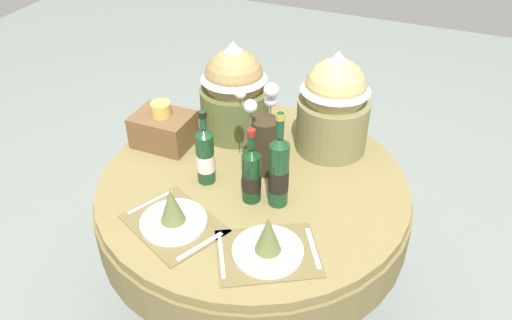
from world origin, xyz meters
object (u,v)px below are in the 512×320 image
object	(u,v)px
place_setting_left	(173,214)
gift_tub_back_left	(234,86)
dining_table	(253,206)
gift_tub_back_right	(334,99)
wine_bottle_left	(279,171)
place_setting_right	(268,243)
wine_bottle_rear	(205,155)
flower_vase	(264,138)
wine_bottle_centre	(251,174)
woven_basket_side_left	(163,128)

from	to	relation	value
place_setting_left	gift_tub_back_left	xyz separation A→B (m)	(-0.06, 0.65, 0.18)
dining_table	gift_tub_back_right	xyz separation A→B (m)	(0.21, 0.35, 0.37)
wine_bottle_left	gift_tub_back_right	world-z (taller)	gift_tub_back_right
dining_table	place_setting_right	distance (m)	0.44
place_setting_left	place_setting_right	xyz separation A→B (m)	(0.36, -0.00, 0.00)
dining_table	wine_bottle_rear	world-z (taller)	wine_bottle_rear
place_setting_left	gift_tub_back_left	size ratio (longest dim) A/B	0.97
place_setting_right	flower_vase	bearing A→B (deg)	113.78
flower_vase	gift_tub_back_right	size ratio (longest dim) A/B	0.86
flower_vase	gift_tub_back_left	size ratio (longest dim) A/B	0.89
dining_table	wine_bottle_rear	xyz separation A→B (m)	(-0.17, -0.07, 0.26)
gift_tub_back_left	gift_tub_back_right	size ratio (longest dim) A/B	0.97
wine_bottle_centre	woven_basket_side_left	distance (m)	0.54
wine_bottle_left	gift_tub_back_left	size ratio (longest dim) A/B	0.90
flower_vase	wine_bottle_centre	xyz separation A→B (m)	(0.03, -0.19, -0.04)
dining_table	gift_tub_back_right	size ratio (longest dim) A/B	2.82
place_setting_right	gift_tub_back_right	xyz separation A→B (m)	(0.01, 0.69, 0.19)
flower_vase	woven_basket_side_left	bearing A→B (deg)	178.78
gift_tub_back_left	gift_tub_back_right	distance (m)	0.43
place_setting_right	flower_vase	xyz separation A→B (m)	(-0.19, 0.43, 0.11)
wine_bottle_left	dining_table	bearing A→B (deg)	148.10
wine_bottle_centre	gift_tub_back_left	distance (m)	0.50
flower_vase	woven_basket_side_left	world-z (taller)	flower_vase
place_setting_right	wine_bottle_rear	xyz separation A→B (m)	(-0.37, 0.28, 0.08)
wine_bottle_rear	gift_tub_back_right	size ratio (longest dim) A/B	0.71
place_setting_right	wine_bottle_left	xyz separation A→B (m)	(-0.06, 0.26, 0.10)
woven_basket_side_left	place_setting_right	bearing A→B (deg)	-33.75
place_setting_left	wine_bottle_left	xyz separation A→B (m)	(0.30, 0.26, 0.10)
wine_bottle_left	woven_basket_side_left	bearing A→B (deg)	163.11
dining_table	gift_tub_back_left	world-z (taller)	gift_tub_back_left
flower_vase	gift_tub_back_left	bearing A→B (deg)	135.97
place_setting_right	wine_bottle_left	bearing A→B (deg)	103.69
woven_basket_side_left	wine_bottle_centre	bearing A→B (deg)	-21.97
place_setting_right	gift_tub_back_left	bearing A→B (deg)	122.68
place_setting_left	wine_bottle_rear	bearing A→B (deg)	91.75
wine_bottle_rear	wine_bottle_centre	bearing A→B (deg)	-9.99
flower_vase	woven_basket_side_left	distance (m)	0.48
place_setting_left	wine_bottle_rear	world-z (taller)	wine_bottle_rear
wine_bottle_left	woven_basket_side_left	size ratio (longest dim) A/B	1.59
dining_table	wine_bottle_centre	xyz separation A→B (m)	(0.04, -0.11, 0.25)
wine_bottle_left	woven_basket_side_left	world-z (taller)	wine_bottle_left
dining_table	wine_bottle_centre	world-z (taller)	wine_bottle_centre
gift_tub_back_right	woven_basket_side_left	world-z (taller)	gift_tub_back_right
wine_bottle_rear	flower_vase	bearing A→B (deg)	40.54
place_setting_right	woven_basket_side_left	bearing A→B (deg)	146.25
wine_bottle_left	wine_bottle_rear	size ratio (longest dim) A/B	1.23
flower_vase	gift_tub_back_left	xyz separation A→B (m)	(-0.23, 0.22, 0.07)
place_setting_right	flower_vase	world-z (taller)	flower_vase
gift_tub_back_right	flower_vase	bearing A→B (deg)	-127.68
flower_vase	wine_bottle_left	distance (m)	0.21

